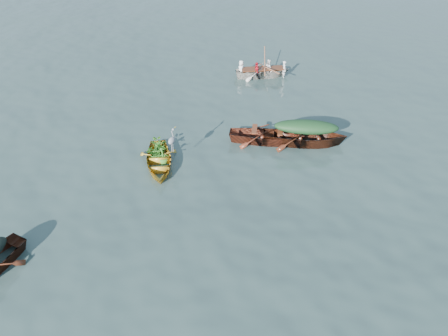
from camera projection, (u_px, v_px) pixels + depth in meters
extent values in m
plane|color=#304440|center=(233.00, 203.00, 14.61)|extent=(140.00, 140.00, 0.00)
imported|color=#B98C24|center=(159.00, 166.00, 16.30)|extent=(2.87, 3.54, 0.89)
imported|color=#4A2011|center=(304.00, 144.00, 17.55)|extent=(4.81, 2.70, 1.09)
imported|color=maroon|center=(266.00, 142.00, 17.65)|extent=(4.39, 2.30, 0.97)
imported|color=beige|center=(262.00, 77.00, 22.73)|extent=(4.02, 2.90, 0.92)
ellipsoid|color=#143218|center=(306.00, 127.00, 17.07)|extent=(2.65, 1.48, 0.52)
imported|color=#31631A|center=(158.00, 142.00, 16.31)|extent=(1.06, 1.13, 0.60)
imported|color=silver|center=(263.00, 62.00, 22.24)|extent=(2.92, 2.24, 0.76)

